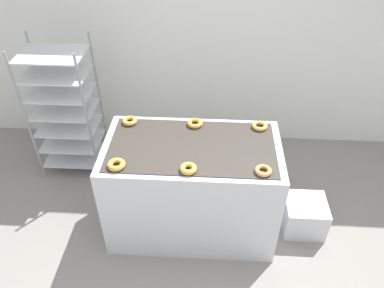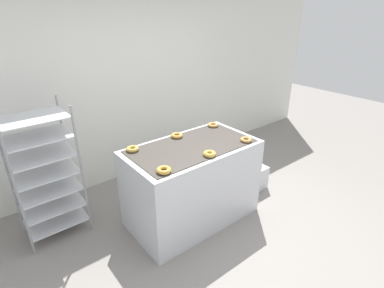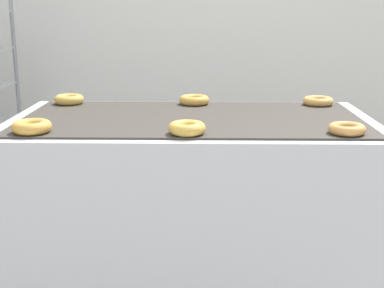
% 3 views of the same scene
% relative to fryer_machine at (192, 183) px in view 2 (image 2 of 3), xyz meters
% --- Properties ---
extents(ground_plane, '(14.00, 14.00, 0.00)m').
position_rel_fryer_machine_xyz_m(ground_plane, '(-0.00, -0.66, -0.49)').
color(ground_plane, gray).
extents(wall_back, '(8.00, 0.05, 2.80)m').
position_rel_fryer_machine_xyz_m(wall_back, '(-0.00, 1.47, 0.91)').
color(wall_back, silver).
rests_on(wall_back, ground_plane).
extents(fryer_machine, '(1.49, 0.82, 0.97)m').
position_rel_fryer_machine_xyz_m(fryer_machine, '(0.00, 0.00, 0.00)').
color(fryer_machine, silver).
rests_on(fryer_machine, ground_plane).
extents(baking_rack_cart, '(0.65, 0.49, 1.51)m').
position_rel_fryer_machine_xyz_m(baking_rack_cart, '(-1.37, 0.78, 0.28)').
color(baking_rack_cart, gray).
rests_on(baking_rack_cart, ground_plane).
extents(glaze_bin, '(0.38, 0.36, 0.33)m').
position_rel_fryer_machine_xyz_m(glaze_bin, '(1.07, 0.01, -0.32)').
color(glaze_bin, silver).
rests_on(glaze_bin, ground_plane).
extents(donut_near_left, '(0.14, 0.14, 0.04)m').
position_rel_fryer_machine_xyz_m(donut_near_left, '(-0.57, -0.29, 0.51)').
color(donut_near_left, gold).
rests_on(donut_near_left, fryer_machine).
extents(donut_near_center, '(0.13, 0.13, 0.04)m').
position_rel_fryer_machine_xyz_m(donut_near_center, '(-0.01, -0.30, 0.51)').
color(donut_near_center, gold).
rests_on(donut_near_center, fryer_machine).
extents(donut_near_right, '(0.13, 0.13, 0.04)m').
position_rel_fryer_machine_xyz_m(donut_near_right, '(0.56, -0.29, 0.51)').
color(donut_near_right, '#C18945').
rests_on(donut_near_right, fryer_machine).
extents(donut_far_left, '(0.14, 0.14, 0.04)m').
position_rel_fryer_machine_xyz_m(donut_far_left, '(-0.57, 0.30, 0.51)').
color(donut_far_left, '#BC9640').
rests_on(donut_far_left, fryer_machine).
extents(donut_far_center, '(0.14, 0.14, 0.04)m').
position_rel_fryer_machine_xyz_m(donut_far_center, '(0.01, 0.30, 0.51)').
color(donut_far_center, gold).
rests_on(donut_far_center, fryer_machine).
extents(donut_far_right, '(0.14, 0.14, 0.04)m').
position_rel_fryer_machine_xyz_m(donut_far_right, '(0.58, 0.29, 0.51)').
color(donut_far_right, tan).
rests_on(donut_far_right, fryer_machine).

